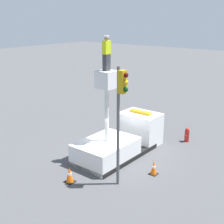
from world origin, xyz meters
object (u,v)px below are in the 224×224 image
worker (106,53)px  traffic_cone_rear (70,175)px  traffic_cone_curbside (154,168)px  bucket_truck (121,140)px  traffic_light_pole (121,104)px  fire_hydrant (187,135)px

worker → traffic_cone_rear: bearing=-177.9°
traffic_cone_curbside → bucket_truck: bearing=70.3°
bucket_truck → traffic_light_pole: bearing=-143.4°
fire_hydrant → traffic_cone_curbside: (-5.04, -0.62, -0.10)m
worker → traffic_cone_rear: size_ratio=2.22×
bucket_truck → traffic_cone_rear: bucket_truck is taller
traffic_cone_rear → traffic_light_pole: bearing=-57.1°
bucket_truck → worker: bearing=180.0°
worker → traffic_light_pole: 3.31m
traffic_light_pole → fire_hydrant: (6.93, -0.08, -3.53)m
traffic_cone_curbside → traffic_cone_rear: bearing=139.4°
worker → traffic_cone_curbside: (0.26, -2.85, -5.55)m
traffic_cone_curbside → traffic_light_pole: bearing=159.6°
bucket_truck → traffic_light_pole: size_ratio=1.05×
bucket_truck → traffic_cone_rear: (-4.23, -0.11, -0.45)m
worker → traffic_cone_rear: worker is taller
traffic_light_pole → traffic_cone_rear: size_ratio=7.18×
bucket_truck → worker: (-1.28, 0.00, 5.08)m
bucket_truck → traffic_cone_rear: bearing=-178.5°
traffic_light_pole → traffic_cone_rear: 4.36m
traffic_light_pole → traffic_cone_curbside: traffic_light_pole is taller
fire_hydrant → traffic_cone_curbside: fire_hydrant is taller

